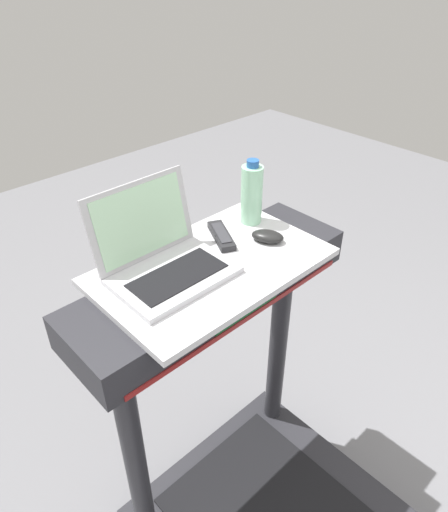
% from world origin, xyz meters
% --- Properties ---
extents(desk_board, '(0.66, 0.41, 0.02)m').
position_xyz_m(desk_board, '(0.00, 0.70, 1.11)').
color(desk_board, silver).
rests_on(desk_board, treadmill_base).
extents(laptop, '(0.32, 0.27, 0.24)m').
position_xyz_m(laptop, '(-0.12, 0.76, 1.17)').
color(laptop, '#B7B7BC').
rests_on(laptop, desk_board).
extents(computer_mouse, '(0.10, 0.12, 0.03)m').
position_xyz_m(computer_mouse, '(0.20, 0.67, 1.14)').
color(computer_mouse, black).
rests_on(computer_mouse, desk_board).
extents(water_bottle, '(0.07, 0.07, 0.21)m').
position_xyz_m(water_bottle, '(0.25, 0.79, 1.22)').
color(water_bottle, '#9EDBB2').
rests_on(water_bottle, desk_board).
extents(tv_remote, '(0.11, 0.16, 0.02)m').
position_xyz_m(tv_remote, '(0.11, 0.78, 1.13)').
color(tv_remote, '#232326').
rests_on(tv_remote, desk_board).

